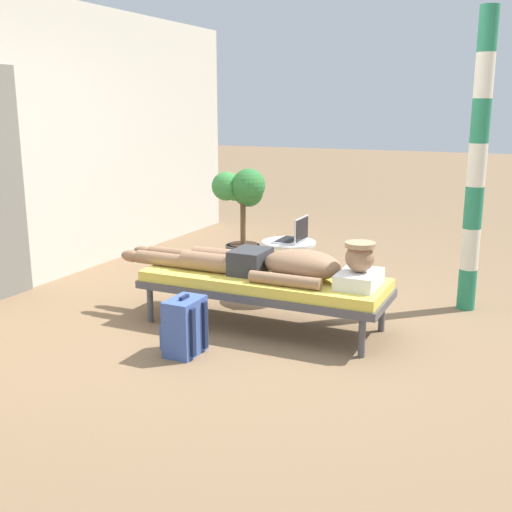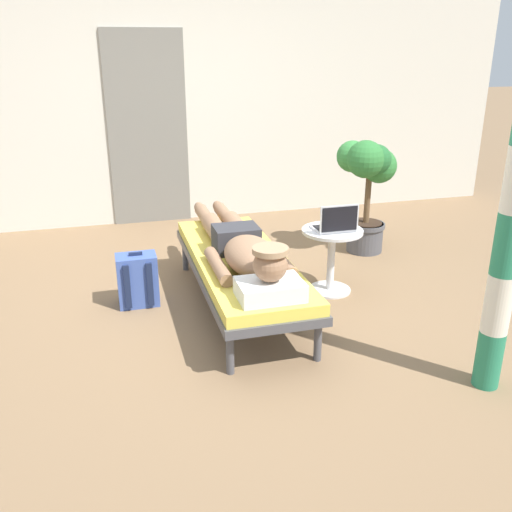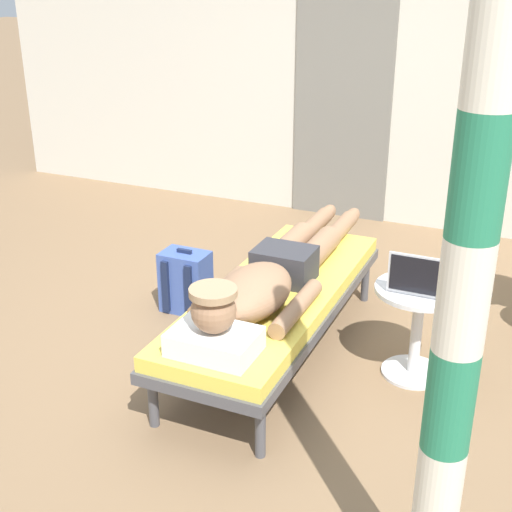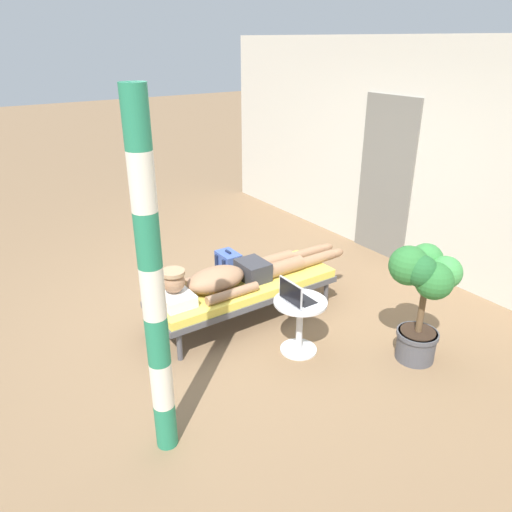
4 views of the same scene
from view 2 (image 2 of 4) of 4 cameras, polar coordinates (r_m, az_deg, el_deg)
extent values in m
plane|color=#846647|center=(4.19, -2.51, -5.85)|extent=(40.00, 40.00, 0.00)
cube|color=beige|center=(6.36, -7.53, 15.85)|extent=(7.60, 0.20, 2.70)
cube|color=slate|center=(6.24, -10.98, 12.52)|extent=(0.84, 0.03, 2.04)
cylinder|color=#4C4C51|center=(4.96, -7.23, 0.12)|extent=(0.05, 0.05, 0.28)
cylinder|color=#4C4C51|center=(5.06, -0.92, 0.73)|extent=(0.05, 0.05, 0.28)
cylinder|color=#4C4C51|center=(3.41, -2.66, -9.85)|extent=(0.05, 0.05, 0.28)
cylinder|color=#4C4C51|center=(3.56, 6.33, -8.55)|extent=(0.05, 0.05, 0.28)
cube|color=#4C4C51|center=(4.15, -1.63, -1.38)|extent=(0.66, 1.94, 0.06)
cube|color=#E5CC4C|center=(4.13, -1.64, -0.48)|extent=(0.64, 1.90, 0.08)
cube|color=white|center=(3.42, 1.44, -3.42)|extent=(0.40, 0.28, 0.11)
sphere|color=#997051|center=(3.35, 1.46, -0.93)|extent=(0.21, 0.21, 0.21)
cylinder|color=tan|center=(3.32, 1.47, 0.60)|extent=(0.22, 0.22, 0.03)
ellipsoid|color=#997051|center=(3.78, -0.50, 0.03)|extent=(0.35, 0.60, 0.23)
cylinder|color=#997051|center=(3.81, -3.89, -1.01)|extent=(0.09, 0.55, 0.09)
cylinder|color=#997051|center=(3.91, 2.42, -0.37)|extent=(0.09, 0.55, 0.09)
cube|color=#333338|center=(4.18, -2.04, 1.78)|extent=(0.33, 0.26, 0.19)
cylinder|color=#997051|center=(4.49, -4.12, 2.80)|extent=(0.15, 0.42, 0.15)
cylinder|color=#997051|center=(4.90, -5.15, 4.06)|extent=(0.11, 0.44, 0.11)
ellipsoid|color=#997051|center=(5.17, -5.75, 4.89)|extent=(0.09, 0.20, 0.10)
cylinder|color=#997051|center=(4.52, -2.01, 2.98)|extent=(0.15, 0.42, 0.15)
cylinder|color=#997051|center=(4.93, -3.20, 4.23)|extent=(0.11, 0.44, 0.11)
ellipsoid|color=#997051|center=(5.20, -3.90, 5.04)|extent=(0.09, 0.20, 0.10)
cylinder|color=silver|center=(4.59, 7.50, -3.41)|extent=(0.34, 0.34, 0.02)
cylinder|color=silver|center=(4.49, 7.65, -0.51)|extent=(0.06, 0.06, 0.48)
cylinder|color=silver|center=(4.41, 7.80, 2.54)|extent=(0.48, 0.48, 0.02)
cube|color=silver|center=(4.40, 7.82, 2.80)|extent=(0.31, 0.22, 0.02)
cube|color=black|center=(4.41, 7.77, 2.96)|extent=(0.27, 0.15, 0.00)
cube|color=silver|center=(4.27, 8.50, 3.78)|extent=(0.31, 0.01, 0.21)
cube|color=black|center=(4.26, 8.54, 3.74)|extent=(0.29, 0.00, 0.19)
cube|color=#3F59A5|center=(4.34, -11.99, -2.40)|extent=(0.30, 0.20, 0.40)
cube|color=#3F59A5|center=(4.48, -12.04, -2.64)|extent=(0.22, 0.04, 0.18)
cube|color=#192342|center=(4.24, -12.98, -3.09)|extent=(0.04, 0.02, 0.34)
cube|color=#192342|center=(4.24, -10.76, -2.87)|extent=(0.04, 0.02, 0.34)
cube|color=#192342|center=(4.26, -12.20, 0.22)|extent=(0.10, 0.02, 0.02)
cylinder|color=#4C4C51|center=(5.48, 11.03, 1.92)|extent=(0.34, 0.34, 0.28)
cylinder|color=#4C4C51|center=(5.45, 11.12, 3.12)|extent=(0.37, 0.37, 0.04)
cylinder|color=#332319|center=(5.44, 11.13, 3.37)|extent=(0.31, 0.31, 0.01)
cylinder|color=brown|center=(5.38, 11.30, 5.66)|extent=(0.06, 0.06, 0.46)
sphere|color=#2D7233|center=(5.33, 12.48, 8.97)|extent=(0.32, 0.32, 0.32)
sphere|color=#429347|center=(5.45, 11.73, 9.64)|extent=(0.28, 0.28, 0.28)
sphere|color=#38843D|center=(5.35, 9.79, 9.98)|extent=(0.29, 0.29, 0.29)
sphere|color=#2D7233|center=(5.14, 11.12, 9.66)|extent=(0.34, 0.34, 0.34)
sphere|color=#23602D|center=(5.21, 12.15, 9.60)|extent=(0.27, 0.27, 0.27)
cylinder|color=#267F59|center=(3.55, 22.64, -9.62)|extent=(0.15, 0.15, 0.35)
cylinder|color=silver|center=(3.39, 23.45, -4.48)|extent=(0.15, 0.15, 0.35)
cylinder|color=#267F59|center=(3.27, 24.31, 1.09)|extent=(0.15, 0.15, 0.35)
camera|label=1|loc=(3.81, -76.96, 2.13)|focal=43.91mm
camera|label=3|loc=(2.30, 65.05, 14.94)|focal=48.70mm
camera|label=4|loc=(4.86, 62.36, 19.72)|focal=34.16mm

